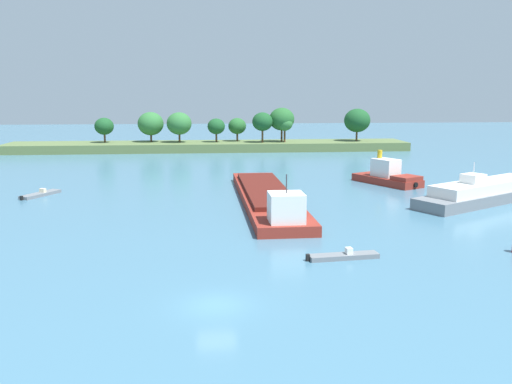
{
  "coord_description": "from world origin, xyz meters",
  "views": [
    {
      "loc": [
        -0.32,
        -32.23,
        13.34
      ],
      "look_at": [
        5.42,
        32.43,
        1.2
      ],
      "focal_mm": 37.53,
      "sensor_mm": 36.0,
      "label": 1
    }
  ],
  "objects_px": {
    "tugboat": "(388,176)",
    "white_riverboat": "(486,192)",
    "fishing_skiff": "(40,194)",
    "cargo_barge": "(268,196)",
    "small_motorboat": "(343,256)"
  },
  "relations": [
    {
      "from": "cargo_barge",
      "to": "white_riverboat",
      "type": "height_order",
      "value": "cargo_barge"
    },
    {
      "from": "tugboat",
      "to": "fishing_skiff",
      "type": "distance_m",
      "value": 48.49
    },
    {
      "from": "tugboat",
      "to": "fishing_skiff",
      "type": "xyz_separation_m",
      "value": [
        -48.23,
        -4.89,
        -1.0
      ]
    },
    {
      "from": "tugboat",
      "to": "fishing_skiff",
      "type": "relative_size",
      "value": 1.89
    },
    {
      "from": "white_riverboat",
      "to": "cargo_barge",
      "type": "bearing_deg",
      "value": 176.77
    },
    {
      "from": "small_motorboat",
      "to": "fishing_skiff",
      "type": "xyz_separation_m",
      "value": [
        -32.8,
        29.8,
        0.01
      ]
    },
    {
      "from": "white_riverboat",
      "to": "small_motorboat",
      "type": "bearing_deg",
      "value": -137.86
    },
    {
      "from": "cargo_barge",
      "to": "small_motorboat",
      "type": "bearing_deg",
      "value": -80.56
    },
    {
      "from": "small_motorboat",
      "to": "fishing_skiff",
      "type": "relative_size",
      "value": 1.02
    },
    {
      "from": "white_riverboat",
      "to": "fishing_skiff",
      "type": "xyz_separation_m",
      "value": [
        -55.93,
        8.87,
        -1.01
      ]
    },
    {
      "from": "cargo_barge",
      "to": "white_riverboat",
      "type": "bearing_deg",
      "value": -3.23
    },
    {
      "from": "cargo_barge",
      "to": "fishing_skiff",
      "type": "height_order",
      "value": "cargo_barge"
    },
    {
      "from": "white_riverboat",
      "to": "fishing_skiff",
      "type": "height_order",
      "value": "white_riverboat"
    },
    {
      "from": "small_motorboat",
      "to": "cargo_barge",
      "type": "xyz_separation_m",
      "value": [
        -3.73,
        22.44,
        0.66
      ]
    },
    {
      "from": "tugboat",
      "to": "white_riverboat",
      "type": "bearing_deg",
      "value": -60.79
    }
  ]
}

